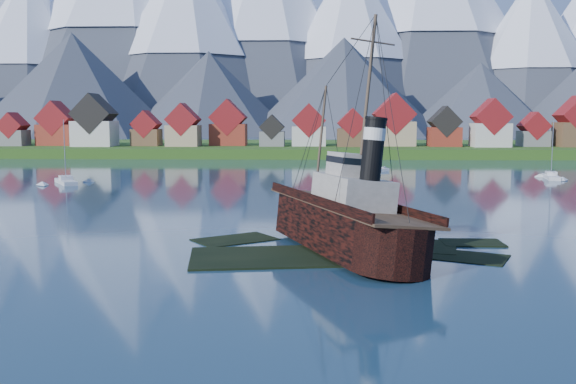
{
  "coord_description": "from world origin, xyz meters",
  "views": [
    {
      "loc": [
        -1.16,
        -58.77,
        12.64
      ],
      "look_at": [
        -3.52,
        6.0,
        5.0
      ],
      "focal_mm": 40.0,
      "sensor_mm": 36.0,
      "label": 1
    }
  ],
  "objects_px": {
    "tugboat_wreck": "(340,218)",
    "sailboat_c": "(66,182)",
    "sailboat_d": "(551,177)",
    "sailboat_e": "(373,169)"
  },
  "relations": [
    {
      "from": "tugboat_wreck",
      "to": "sailboat_e",
      "type": "distance_m",
      "value": 92.23
    },
    {
      "from": "sailboat_e",
      "to": "sailboat_c",
      "type": "bearing_deg",
      "value": 177.73
    },
    {
      "from": "tugboat_wreck",
      "to": "sailboat_e",
      "type": "height_order",
      "value": "tugboat_wreck"
    },
    {
      "from": "sailboat_c",
      "to": "sailboat_e",
      "type": "relative_size",
      "value": 1.16
    },
    {
      "from": "sailboat_c",
      "to": "sailboat_e",
      "type": "distance_m",
      "value": 69.85
    },
    {
      "from": "tugboat_wreck",
      "to": "sailboat_c",
      "type": "bearing_deg",
      "value": 109.46
    },
    {
      "from": "sailboat_d",
      "to": "tugboat_wreck",
      "type": "bearing_deg",
      "value": -112.39
    },
    {
      "from": "tugboat_wreck",
      "to": "sailboat_d",
      "type": "xyz_separation_m",
      "value": [
        46.18,
        70.87,
        -2.6
      ]
    },
    {
      "from": "sailboat_c",
      "to": "sailboat_e",
      "type": "bearing_deg",
      "value": -3.05
    },
    {
      "from": "tugboat_wreck",
      "to": "sailboat_e",
      "type": "bearing_deg",
      "value": 61.55
    }
  ]
}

